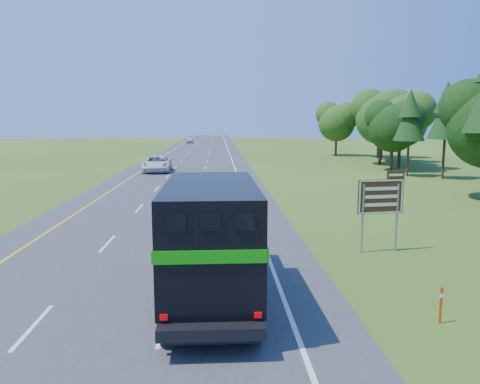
{
  "coord_description": "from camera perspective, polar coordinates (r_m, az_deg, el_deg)",
  "views": [
    {
      "loc": [
        3.39,
        -10.67,
        5.75
      ],
      "look_at": [
        4.61,
        14.86,
        1.87
      ],
      "focal_mm": 35.0,
      "sensor_mm": 36.0,
      "label": 1
    }
  ],
  "objects": [
    {
      "name": "lane_markings",
      "position": [
        61.03,
        -5.92,
        3.23
      ],
      "size": [
        11.15,
        260.0,
        0.01
      ],
      "color": "yellow",
      "rests_on": "road"
    },
    {
      "name": "delineator",
      "position": [
        14.89,
        23.29,
        -12.44
      ],
      "size": [
        0.09,
        0.05,
        1.08
      ],
      "color": "#E3440B",
      "rests_on": "ground"
    },
    {
      "name": "exit_sign",
      "position": [
        21.39,
        16.86,
        -0.91
      ],
      "size": [
        2.12,
        0.34,
        3.61
      ],
      "rotation": [
        0.0,
        0.0,
        0.13
      ],
      "color": "gray",
      "rests_on": "ground"
    },
    {
      "name": "horse_truck",
      "position": [
        15.06,
        -3.54,
        -5.39
      ],
      "size": [
        2.87,
        8.77,
        3.87
      ],
      "rotation": [
        0.0,
        0.0,
        0.01
      ],
      "color": "black",
      "rests_on": "road"
    },
    {
      "name": "far_car",
      "position": [
        124.84,
        -6.18,
        6.31
      ],
      "size": [
        2.05,
        4.54,
        1.51
      ],
      "primitive_type": "imported",
      "rotation": [
        0.0,
        0.0,
        0.06
      ],
      "color": "silver",
      "rests_on": "road"
    },
    {
      "name": "ground",
      "position": [
        12.59,
        -19.12,
        -19.06
      ],
      "size": [
        300.0,
        300.0,
        0.0
      ],
      "primitive_type": "plane",
      "color": "#325216",
      "rests_on": "ground"
    },
    {
      "name": "tree_wall_right",
      "position": [
        46.53,
        26.62,
        8.04
      ],
      "size": [
        16.0,
        100.0,
        12.0
      ],
      "primitive_type": null,
      "color": "#1D3F11",
      "rests_on": "ground"
    },
    {
      "name": "road",
      "position": [
        61.03,
        -5.92,
        3.2
      ],
      "size": [
        15.0,
        260.0,
        0.04
      ],
      "primitive_type": "cube",
      "color": "#38383A",
      "rests_on": "ground"
    },
    {
      "name": "white_suv",
      "position": [
        54.2,
        -10.06,
        3.43
      ],
      "size": [
        3.35,
        6.75,
        1.84
      ],
      "primitive_type": "imported",
      "rotation": [
        0.0,
        0.0,
        0.05
      ],
      "color": "silver",
      "rests_on": "road"
    }
  ]
}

